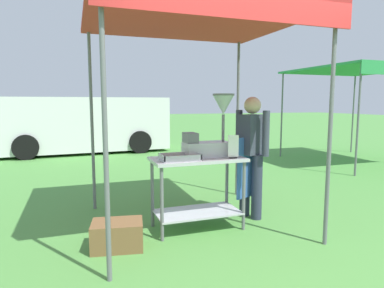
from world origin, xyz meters
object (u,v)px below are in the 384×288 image
at_px(vendor, 251,151).
at_px(supply_crate, 117,235).
at_px(van_white, 82,124).
at_px(donut_fryer, 211,133).
at_px(donut_tray, 180,158).
at_px(donut_cart, 197,179).
at_px(stall_canopy, 195,26).
at_px(neighbour_tent, 359,72).
at_px(menu_sign, 233,148).

xyz_separation_m(vendor, supply_crate, (-1.81, -0.40, -0.76)).
bearing_deg(van_white, donut_fryer, -79.42).
bearing_deg(supply_crate, van_white, 91.12).
bearing_deg(supply_crate, donut_tray, 14.23).
height_order(donut_cart, van_white, van_white).
bearing_deg(stall_canopy, supply_crate, -160.06).
distance_m(stall_canopy, vendor, 1.73).
height_order(donut_cart, donut_tray, donut_tray).
bearing_deg(stall_canopy, donut_cart, -90.00).
distance_m(stall_canopy, van_white, 7.41).
xyz_separation_m(donut_fryer, vendor, (0.61, 0.09, -0.26)).
bearing_deg(neighbour_tent, vendor, -148.48).
distance_m(menu_sign, vendor, 0.53).
bearing_deg(stall_canopy, donut_fryer, -13.15).
relative_size(stall_canopy, van_white, 0.49).
xyz_separation_m(donut_tray, neighbour_tent, (5.70, 3.06, 1.41)).
relative_size(donut_fryer, vendor, 0.48).
relative_size(donut_cart, donut_fryer, 1.45).
bearing_deg(menu_sign, supply_crate, -176.45).
bearing_deg(donut_cart, supply_crate, -165.22).
bearing_deg(neighbour_tent, donut_cart, -151.27).
bearing_deg(donut_tray, donut_cart, 16.48).
height_order(stall_canopy, vendor, stall_canopy).
relative_size(vendor, supply_crate, 2.75).
bearing_deg(donut_fryer, supply_crate, -165.19).
xyz_separation_m(stall_canopy, supply_crate, (-1.00, -0.36, -2.29)).
distance_m(donut_tray, menu_sign, 0.65).
height_order(donut_cart, menu_sign, menu_sign).
relative_size(stall_canopy, donut_cart, 2.28).
xyz_separation_m(donut_tray, donut_fryer, (0.44, 0.12, 0.27)).
distance_m(menu_sign, supply_crate, 1.63).
bearing_deg(vendor, neighbour_tent, 31.52).
relative_size(donut_tray, supply_crate, 0.75).
distance_m(donut_tray, supply_crate, 1.09).
bearing_deg(donut_fryer, stall_canopy, 166.85).
bearing_deg(donut_tray, vendor, 11.38).
xyz_separation_m(van_white, neighbour_tent, (6.60, -4.26, 1.43)).
xyz_separation_m(donut_cart, neighbour_tent, (5.45, 2.99, 1.69)).
relative_size(donut_fryer, neighbour_tent, 0.26).
distance_m(donut_fryer, vendor, 0.67).
bearing_deg(vendor, stall_canopy, -177.12).
relative_size(stall_canopy, menu_sign, 9.14).
height_order(van_white, neighbour_tent, neighbour_tent).
height_order(stall_canopy, donut_cart, stall_canopy).
relative_size(donut_cart, van_white, 0.22).
bearing_deg(menu_sign, neighbour_tent, 32.01).
bearing_deg(van_white, donut_cart, -81.01).
distance_m(menu_sign, neighbour_tent, 6.12).
height_order(donut_cart, donut_fryer, donut_fryer).
bearing_deg(menu_sign, donut_cart, 155.34).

